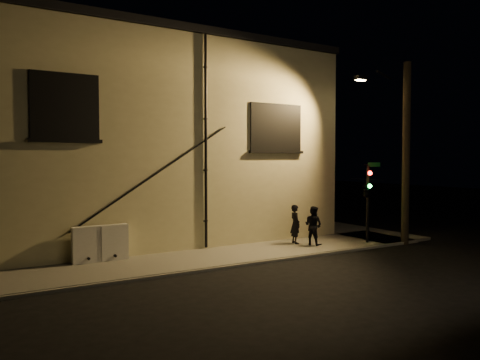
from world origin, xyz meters
TOP-DOWN VIEW (x-y plane):
  - ground at (0.00, 0.00)m, footprint 90.00×90.00m
  - sidewalk at (1.22, 4.39)m, footprint 21.00×16.00m
  - building at (-3.00, 8.99)m, footprint 16.20×12.23m
  - utility_cabinet at (-5.98, 2.70)m, footprint 1.89×0.32m
  - pedestrian_a at (1.87, 1.97)m, footprint 0.50×0.66m
  - pedestrian_b at (2.31, 1.33)m, footprint 0.81×0.92m
  - traffic_signal at (4.44, 0.48)m, footprint 1.19×1.97m
  - streetlamp_pole at (6.14, 0.01)m, footprint 2.05×1.40m

SIDE VIEW (x-z plane):
  - ground at x=0.00m, z-range 0.00..0.00m
  - sidewalk at x=1.22m, z-range 0.00..0.12m
  - utility_cabinet at x=-5.98m, z-range 0.12..1.36m
  - pedestrian_b at x=2.31m, z-range 0.12..1.71m
  - pedestrian_a at x=1.87m, z-range 0.12..1.74m
  - traffic_signal at x=4.44m, z-range 0.70..4.07m
  - streetlamp_pole at x=6.14m, z-range 0.20..7.93m
  - building at x=-3.00m, z-range 0.00..8.80m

